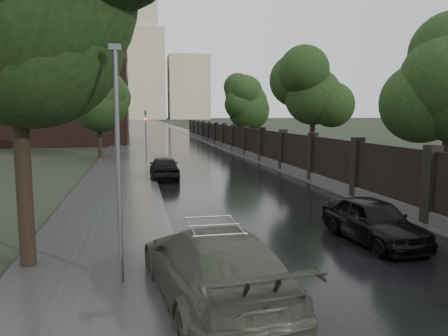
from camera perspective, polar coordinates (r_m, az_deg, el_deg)
ground at (r=9.93m, az=20.81°, el=-15.40°), size 800.00×800.00×0.00m
road at (r=197.81m, az=-10.02°, el=5.89°), size 8.00×420.00×0.02m
sidewalk_left at (r=197.75m, az=-11.77°, el=5.87°), size 4.00×420.00×0.16m
verge_right at (r=198.03m, az=-8.43°, el=5.93°), size 3.00×420.00×0.08m
fence_right at (r=40.97m, az=2.19°, el=3.27°), size 0.45×75.72×2.70m
tree_left_far at (r=37.86m, az=-16.13°, el=9.10°), size 4.25×4.25×7.39m
tree_right_b at (r=32.27m, az=11.57°, el=9.11°), size 4.08×4.08×7.01m
tree_right_c at (r=49.35m, az=3.32°, el=8.49°), size 4.08×4.08×7.01m
lamp_post at (r=9.28m, az=-13.64°, el=0.39°), size 0.25×0.12×5.11m
traffic_light at (r=32.74m, az=-10.18°, el=4.65°), size 0.16×0.32×4.00m
brick_building at (r=61.43m, az=-24.14°, el=12.33°), size 24.00×18.00×20.00m
stalinist_tower at (r=309.70m, az=-10.72°, el=13.38°), size 92.00×30.00×159.00m
volga_sedan at (r=8.73m, az=-1.36°, el=-12.69°), size 2.77×5.52×1.54m
hatchback_left at (r=25.21m, az=-7.81°, el=0.09°), size 1.67×4.04×1.37m
car_right_near at (r=13.42m, az=18.93°, el=-6.51°), size 1.87×3.97×1.31m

